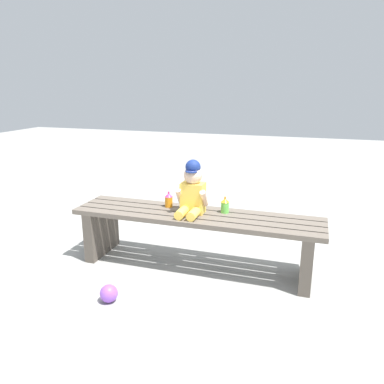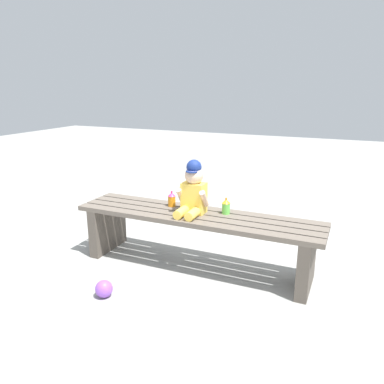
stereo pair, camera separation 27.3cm
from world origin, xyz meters
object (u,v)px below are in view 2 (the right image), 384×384
object	(u,v)px
sippy_cup_left	(172,199)
sippy_cup_right	(226,206)
child_figure	(193,191)
toy_ball	(104,289)
park_bench	(196,230)

from	to	relation	value
sippy_cup_left	sippy_cup_right	world-z (taller)	same
sippy_cup_left	sippy_cup_right	xyz separation A→B (m)	(0.45, 0.00, 0.00)
child_figure	toy_ball	distance (m)	0.92
sippy_cup_left	sippy_cup_right	bearing A→B (deg)	0.00
park_bench	sippy_cup_right	xyz separation A→B (m)	(0.20, 0.09, 0.19)
sippy_cup_right	toy_ball	distance (m)	1.04
park_bench	toy_ball	size ratio (longest dim) A/B	16.01
child_figure	park_bench	bearing A→B (deg)	0.31
toy_ball	sippy_cup_left	bearing A→B (deg)	79.69
child_figure	toy_ball	xyz separation A→B (m)	(-0.36, -0.65, -0.55)
park_bench	sippy_cup_left	bearing A→B (deg)	160.12
sippy_cup_right	toy_ball	xyz separation A→B (m)	(-0.59, -0.74, -0.43)
park_bench	sippy_cup_right	bearing A→B (deg)	24.50
sippy_cup_right	toy_ball	bearing A→B (deg)	-128.34
sippy_cup_left	toy_ball	bearing A→B (deg)	-100.31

